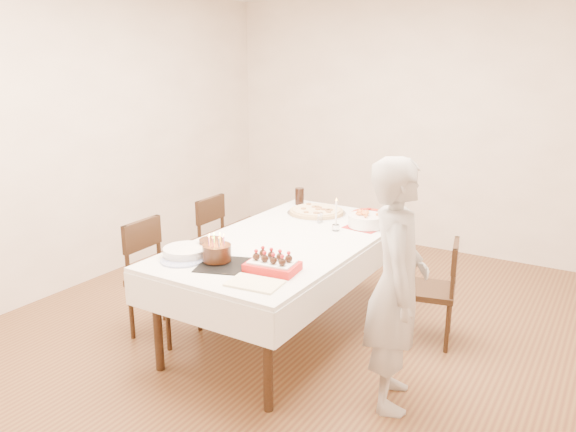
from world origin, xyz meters
The scene contains 22 objects.
floor centered at (0.00, 0.00, 0.00)m, with size 5.00×5.00×0.00m, color #532E1C.
wall_back centered at (0.00, 2.50, 1.35)m, with size 4.50×0.04×2.70m, color #F0DECA.
wall_left centered at (-2.25, 0.00, 1.35)m, with size 0.04×5.00×2.70m, color #F0DECA.
dining_table centered at (-0.09, -0.04, 0.38)m, with size 1.14×2.14×0.75m, color silver.
chair_right_savory centered at (0.86, 0.38, 0.39)m, with size 0.40×0.40×0.79m, color black, non-canonical shape.
chair_left_savory centered at (-0.92, 0.30, 0.43)m, with size 0.44×0.44×0.87m, color black, non-canonical shape.
chair_left_dessert centered at (-0.85, -0.58, 0.44)m, with size 0.45×0.45×0.89m, color black, non-canonical shape.
person centered at (0.93, -0.49, 0.76)m, with size 0.55×0.36×1.52m, color #A19C98.
pizza_white centered at (-0.24, 0.67, 0.77)m, with size 0.50×0.50×0.04m, color beige.
pizza_pepperoni centered at (0.19, 0.80, 0.77)m, with size 0.34×0.34×0.04m, color red.
red_placemat centered at (0.27, 0.53, 0.75)m, with size 0.27×0.27×0.01m, color #B21E1E.
pasta_bowl centered at (0.28, 0.53, 0.80)m, with size 0.28×0.28×0.09m, color white.
taper_candle centered at (0.12, 0.32, 0.88)m, with size 0.06×0.06×0.26m, color white.
shaker_pair centered at (-0.09, 0.43, 0.79)m, with size 0.07×0.07×0.08m, color white, non-canonical shape.
cola_glass centered at (-0.53, 0.88, 0.83)m, with size 0.08×0.08×0.15m, color black.
layer_cake centered at (-0.39, -0.56, 0.79)m, with size 0.21×0.21×0.09m, color #361B0D.
cake_board centered at (-0.15, -0.74, 0.75)m, with size 0.33×0.33×0.01m, color black.
birthday_cake centered at (-0.23, -0.71, 0.85)m, with size 0.19×0.19×0.17m, color #3B1D10.
strawberry_box centered at (0.17, -0.66, 0.79)m, with size 0.32×0.21×0.08m, color red, non-canonical shape.
box_lid centered at (0.20, -0.89, 0.75)m, with size 0.32×0.21×0.03m, color beige.
plate_stack centered at (-0.48, -0.73, 0.78)m, with size 0.30×0.30×0.06m, color white.
china_plate centered at (-0.43, -0.81, 0.76)m, with size 0.29×0.29×0.01m, color white.
Camera 1 is at (1.98, -3.41, 2.03)m, focal length 35.00 mm.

